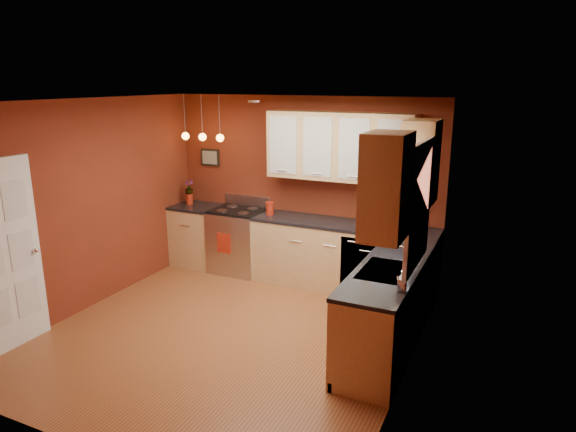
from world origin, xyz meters
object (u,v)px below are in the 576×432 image
at_px(red_canister, 270,208).
at_px(soap_pump, 402,281).
at_px(gas_range, 238,240).
at_px(sink, 387,273).
at_px(coffee_maker, 403,221).

bearing_deg(red_canister, soap_pump, -39.70).
bearing_deg(gas_range, sink, -29.78).
height_order(sink, red_canister, sink).
bearing_deg(gas_range, coffee_maker, 0.77).
distance_m(gas_range, coffee_maker, 2.51).
xyz_separation_m(coffee_maker, soap_pump, (0.43, -1.98, -0.02)).
xyz_separation_m(sink, coffee_maker, (-0.18, 1.53, 0.14)).
bearing_deg(sink, red_canister, 144.53).
bearing_deg(coffee_maker, soap_pump, -66.23).
distance_m(red_canister, soap_pump, 3.02).
bearing_deg(soap_pump, red_canister, 140.30).
height_order(gas_range, sink, sink).
relative_size(gas_range, sink, 1.59).
relative_size(gas_range, red_canister, 5.99).
height_order(gas_range, soap_pump, soap_pump).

